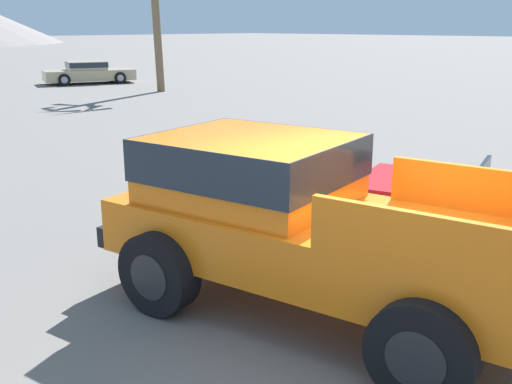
# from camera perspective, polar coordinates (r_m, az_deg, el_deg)

# --- Properties ---
(ground_plane) EXTENTS (320.00, 320.00, 0.00)m
(ground_plane) POSITION_cam_1_polar(r_m,az_deg,el_deg) (6.42, 9.50, -12.48)
(ground_plane) COLOR slate
(orange_pickup_truck) EXTENTS (2.96, 5.15, 1.83)m
(orange_pickup_truck) POSITION_cam_1_polar(r_m,az_deg,el_deg) (6.44, 4.02, -2.11)
(orange_pickup_truck) COLOR orange
(orange_pickup_truck) RESTS_ON ground_plane
(parked_car_tan) EXTENTS (4.94, 3.29, 1.15)m
(parked_car_tan) POSITION_cam_1_polar(r_m,az_deg,el_deg) (33.46, -15.67, 10.93)
(parked_car_tan) COLOR tan
(parked_car_tan) RESTS_ON ground_plane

